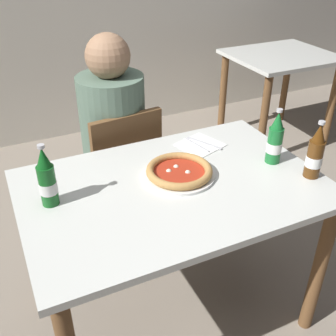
{
  "coord_description": "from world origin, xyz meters",
  "views": [
    {
      "loc": [
        -0.59,
        -1.21,
        1.65
      ],
      "look_at": [
        0.0,
        0.05,
        0.8
      ],
      "focal_mm": 43.32,
      "sensor_mm": 36.0,
      "label": 1
    }
  ],
  "objects_px": {
    "dining_table_background": "(280,73)",
    "beer_bottle_right": "(315,154)",
    "pizza_margherita_near": "(179,172)",
    "beer_bottle_center": "(47,180)",
    "beer_bottle_left": "(275,140)",
    "dining_table_main": "(173,207)",
    "diner_seated": "(115,150)",
    "napkin_with_cutlery": "(200,145)",
    "chair_behind_table": "(121,170)"
  },
  "relations": [
    {
      "from": "beer_bottle_center",
      "to": "diner_seated",
      "type": "bearing_deg",
      "value": 53.02
    },
    {
      "from": "dining_table_main",
      "to": "beer_bottle_center",
      "type": "distance_m",
      "value": 0.52
    },
    {
      "from": "dining_table_background",
      "to": "beer_bottle_right",
      "type": "xyz_separation_m",
      "value": [
        -1.06,
        -1.49,
        0.26
      ]
    },
    {
      "from": "dining_table_main",
      "to": "beer_bottle_right",
      "type": "xyz_separation_m",
      "value": [
        0.54,
        -0.18,
        0.22
      ]
    },
    {
      "from": "chair_behind_table",
      "to": "beer_bottle_left",
      "type": "bearing_deg",
      "value": 121.88
    },
    {
      "from": "chair_behind_table",
      "to": "pizza_margherita_near",
      "type": "relative_size",
      "value": 2.88
    },
    {
      "from": "beer_bottle_right",
      "to": "napkin_with_cutlery",
      "type": "distance_m",
      "value": 0.52
    },
    {
      "from": "dining_table_background",
      "to": "diner_seated",
      "type": "bearing_deg",
      "value": -158.26
    },
    {
      "from": "chair_behind_table",
      "to": "napkin_with_cutlery",
      "type": "relative_size",
      "value": 3.73
    },
    {
      "from": "pizza_margherita_near",
      "to": "beer_bottle_left",
      "type": "bearing_deg",
      "value": -8.87
    },
    {
      "from": "dining_table_background",
      "to": "chair_behind_table",
      "type": "bearing_deg",
      "value": -156.66
    },
    {
      "from": "dining_table_main",
      "to": "dining_table_background",
      "type": "height_order",
      "value": "same"
    },
    {
      "from": "napkin_with_cutlery",
      "to": "beer_bottle_left",
      "type": "bearing_deg",
      "value": -51.72
    },
    {
      "from": "dining_table_main",
      "to": "beer_bottle_center",
      "type": "relative_size",
      "value": 4.86
    },
    {
      "from": "diner_seated",
      "to": "beer_bottle_right",
      "type": "xyz_separation_m",
      "value": [
        0.57,
        -0.84,
        0.27
      ]
    },
    {
      "from": "dining_table_background",
      "to": "beer_bottle_center",
      "type": "height_order",
      "value": "beer_bottle_center"
    },
    {
      "from": "chair_behind_table",
      "to": "dining_table_background",
      "type": "xyz_separation_m",
      "value": [
        1.62,
        0.7,
        0.11
      ]
    },
    {
      "from": "beer_bottle_left",
      "to": "beer_bottle_center",
      "type": "xyz_separation_m",
      "value": [
        -0.94,
        0.1,
        0.0
      ]
    },
    {
      "from": "beer_bottle_center",
      "to": "napkin_with_cutlery",
      "type": "xyz_separation_m",
      "value": [
        0.73,
        0.17,
        -0.1
      ]
    },
    {
      "from": "pizza_margherita_near",
      "to": "diner_seated",
      "type": "bearing_deg",
      "value": 97.51
    },
    {
      "from": "diner_seated",
      "to": "napkin_with_cutlery",
      "type": "xyz_separation_m",
      "value": [
        0.29,
        -0.41,
        0.17
      ]
    },
    {
      "from": "dining_table_main",
      "to": "beer_bottle_left",
      "type": "xyz_separation_m",
      "value": [
        0.47,
        -0.02,
        0.22
      ]
    },
    {
      "from": "pizza_margherita_near",
      "to": "dining_table_background",
      "type": "bearing_deg",
      "value": 39.22
    },
    {
      "from": "dining_table_main",
      "to": "diner_seated",
      "type": "relative_size",
      "value": 0.99
    },
    {
      "from": "chair_behind_table",
      "to": "pizza_margherita_near",
      "type": "bearing_deg",
      "value": 91.11
    },
    {
      "from": "napkin_with_cutlery",
      "to": "beer_bottle_right",
      "type": "bearing_deg",
      "value": -56.74
    },
    {
      "from": "pizza_margherita_near",
      "to": "chair_behind_table",
      "type": "bearing_deg",
      "value": 97.4
    },
    {
      "from": "chair_behind_table",
      "to": "napkin_with_cutlery",
      "type": "height_order",
      "value": "chair_behind_table"
    },
    {
      "from": "pizza_margherita_near",
      "to": "beer_bottle_left",
      "type": "height_order",
      "value": "beer_bottle_left"
    },
    {
      "from": "dining_table_main",
      "to": "beer_bottle_center",
      "type": "bearing_deg",
      "value": 170.11
    },
    {
      "from": "dining_table_main",
      "to": "napkin_with_cutlery",
      "type": "distance_m",
      "value": 0.38
    },
    {
      "from": "dining_table_main",
      "to": "beer_bottle_right",
      "type": "height_order",
      "value": "beer_bottle_right"
    },
    {
      "from": "beer_bottle_center",
      "to": "napkin_with_cutlery",
      "type": "height_order",
      "value": "beer_bottle_center"
    },
    {
      "from": "napkin_with_cutlery",
      "to": "beer_bottle_center",
      "type": "bearing_deg",
      "value": -167.21
    },
    {
      "from": "diner_seated",
      "to": "dining_table_background",
      "type": "xyz_separation_m",
      "value": [
        1.63,
        0.65,
        0.01
      ]
    },
    {
      "from": "beer_bottle_left",
      "to": "beer_bottle_right",
      "type": "height_order",
      "value": "same"
    },
    {
      "from": "beer_bottle_right",
      "to": "napkin_with_cutlery",
      "type": "bearing_deg",
      "value": 123.26
    },
    {
      "from": "pizza_margherita_near",
      "to": "beer_bottle_center",
      "type": "relative_size",
      "value": 1.19
    },
    {
      "from": "dining_table_main",
      "to": "chair_behind_table",
      "type": "xyz_separation_m",
      "value": [
        -0.02,
        0.61,
        -0.15
      ]
    },
    {
      "from": "pizza_margherita_near",
      "to": "beer_bottle_right",
      "type": "xyz_separation_m",
      "value": [
        0.49,
        -0.23,
        0.08
      ]
    },
    {
      "from": "chair_behind_table",
      "to": "beer_bottle_right",
      "type": "distance_m",
      "value": 1.04
    },
    {
      "from": "pizza_margherita_near",
      "to": "beer_bottle_center",
      "type": "height_order",
      "value": "beer_bottle_center"
    },
    {
      "from": "beer_bottle_left",
      "to": "beer_bottle_center",
      "type": "distance_m",
      "value": 0.94
    },
    {
      "from": "dining_table_background",
      "to": "napkin_with_cutlery",
      "type": "xyz_separation_m",
      "value": [
        -1.34,
        -1.06,
        0.16
      ]
    },
    {
      "from": "dining_table_main",
      "to": "pizza_margherita_near",
      "type": "xyz_separation_m",
      "value": [
        0.05,
        0.05,
        0.14
      ]
    },
    {
      "from": "diner_seated",
      "to": "dining_table_background",
      "type": "height_order",
      "value": "diner_seated"
    },
    {
      "from": "beer_bottle_left",
      "to": "dining_table_background",
      "type": "bearing_deg",
      "value": 49.72
    },
    {
      "from": "pizza_margherita_near",
      "to": "beer_bottle_center",
      "type": "distance_m",
      "value": 0.52
    },
    {
      "from": "beer_bottle_right",
      "to": "pizza_margherita_near",
      "type": "bearing_deg",
      "value": 155.11
    },
    {
      "from": "dining_table_main",
      "to": "beer_bottle_left",
      "type": "bearing_deg",
      "value": -2.38
    }
  ]
}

